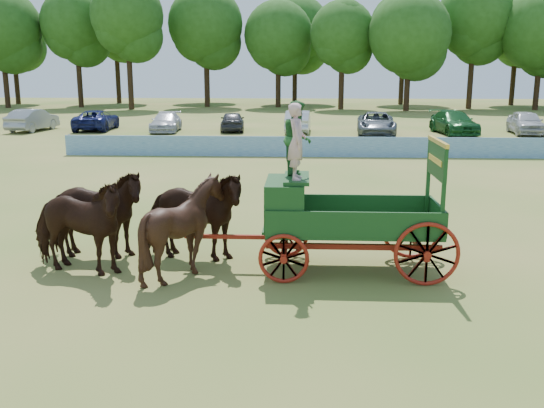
{
  "coord_description": "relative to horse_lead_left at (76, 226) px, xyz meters",
  "views": [
    {
      "loc": [
        -1.43,
        -13.28,
        4.51
      ],
      "look_at": [
        -2.18,
        0.95,
        1.3
      ],
      "focal_mm": 40.0,
      "sensor_mm": 36.0,
      "label": 1
    }
  ],
  "objects": [
    {
      "name": "parked_cars",
      "position": [
        1.38,
        30.71,
        -0.33
      ],
      "size": [
        42.18,
        7.45,
        1.62
      ],
      "color": "silver",
      "rests_on": "ground"
    },
    {
      "name": "horse_lead_right",
      "position": [
        0.0,
        1.1,
        0.0
      ],
      "size": [
        2.61,
        1.22,
        2.19
      ],
      "primitive_type": "imported",
      "rotation": [
        0.0,
        0.0,
        1.56
      ],
      "color": "black",
      "rests_on": "ground"
    },
    {
      "name": "treeline",
      "position": [
        4.82,
        60.13,
        8.12
      ],
      "size": [
        90.95,
        23.62,
        15.53
      ],
      "color": "#382314",
      "rests_on": "ground"
    },
    {
      "name": "horse_wheel_right",
      "position": [
        2.4,
        1.1,
        0.0
      ],
      "size": [
        2.75,
        1.59,
        2.19
      ],
      "primitive_type": "imported",
      "rotation": [
        0.0,
        0.0,
        1.4
      ],
      "color": "black",
      "rests_on": "ground"
    },
    {
      "name": "ground",
      "position": [
        6.43,
        0.6,
        -1.09
      ],
      "size": [
        160.0,
        160.0,
        0.0
      ],
      "primitive_type": "plane",
      "color": "olive",
      "rests_on": "ground"
    },
    {
      "name": "horse_lead_left",
      "position": [
        0.0,
        0.0,
        0.0
      ],
      "size": [
        2.81,
        1.81,
        2.19
      ],
      "primitive_type": "imported",
      "rotation": [
        0.0,
        0.0,
        1.31
      ],
      "color": "black",
      "rests_on": "ground"
    },
    {
      "name": "horse_wheel_left",
      "position": [
        2.4,
        0.0,
        0.0
      ],
      "size": [
        2.33,
        2.16,
        2.19
      ],
      "primitive_type": "imported",
      "rotation": [
        0.0,
        0.0,
        1.79
      ],
      "color": "black",
      "rests_on": "ground"
    },
    {
      "name": "farm_dray",
      "position": [
        5.34,
        0.58,
        0.6
      ],
      "size": [
        6.0,
        2.0,
        3.8
      ],
      "color": "#A12A10",
      "rests_on": "ground"
    },
    {
      "name": "sponsor_banner",
      "position": [
        5.43,
        18.6,
        -0.57
      ],
      "size": [
        26.0,
        0.08,
        1.05
      ],
      "primitive_type": "cube",
      "color": "#1B5996",
      "rests_on": "ground"
    }
  ]
}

